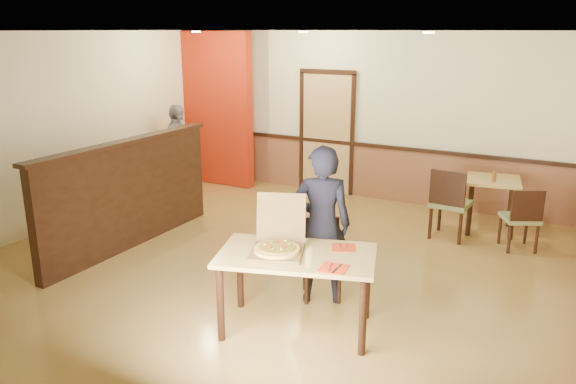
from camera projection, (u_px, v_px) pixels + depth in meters
name	position (u px, v px, depth m)	size (l,w,h in m)	color
floor	(267.00, 268.00, 6.88)	(7.00, 7.00, 0.00)	#A78341
ceiling	(265.00, 31.00, 6.10)	(7.00, 7.00, 0.00)	black
wall_back	(371.00, 117.00, 9.45)	(7.00, 7.00, 0.00)	#FBF2C4
wall_left	(57.00, 132.00, 8.08)	(7.00, 7.00, 0.00)	#FBF2C4
wainscot_back	(369.00, 172.00, 9.69)	(7.00, 0.04, 0.90)	brown
chair_rail_back	(369.00, 145.00, 9.54)	(7.00, 0.06, 0.06)	black
back_door	(327.00, 134.00, 9.87)	(0.90, 0.06, 2.10)	#DBB170
booth_partition	(129.00, 193.00, 7.42)	(0.20, 3.10, 1.44)	black
red_accent_panel	(213.00, 109.00, 10.35)	(1.60, 0.20, 2.78)	#A7210B
spot_a	(196.00, 32.00, 8.67)	(0.14, 0.14, 0.02)	beige
spot_b	(303.00, 32.00, 8.58)	(0.14, 0.14, 0.02)	beige
spot_c	(429.00, 33.00, 6.73)	(0.14, 0.14, 0.02)	beige
main_table	(297.00, 264.00, 5.31)	(1.66, 1.25, 0.79)	tan
diner_chair	(321.00, 254.00, 6.09)	(0.57, 0.57, 0.85)	olive
side_chair_left	(450.00, 201.00, 7.70)	(0.53, 0.53, 1.01)	olive
side_chair_right	(522.00, 216.00, 7.31)	(0.58, 0.58, 0.86)	olive
side_table	(492.00, 191.00, 8.00)	(0.84, 0.84, 0.78)	tan
diner	(322.00, 225.00, 5.85)	(0.62, 0.41, 1.71)	black
passerby	(178.00, 150.00, 9.76)	(0.93, 0.39, 1.59)	gray
pizza_box	(278.00, 246.00, 5.30)	(0.65, 0.70, 0.51)	brown
pizza	(277.00, 249.00, 5.25)	(0.44, 0.44, 0.03)	#E2B952
napkin_near	(334.00, 268.00, 4.95)	(0.26, 0.26, 0.01)	red
napkin_far	(343.00, 248.00, 5.41)	(0.30, 0.30, 0.01)	red
condiment	(494.00, 177.00, 7.80)	(0.06, 0.06, 0.14)	brown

